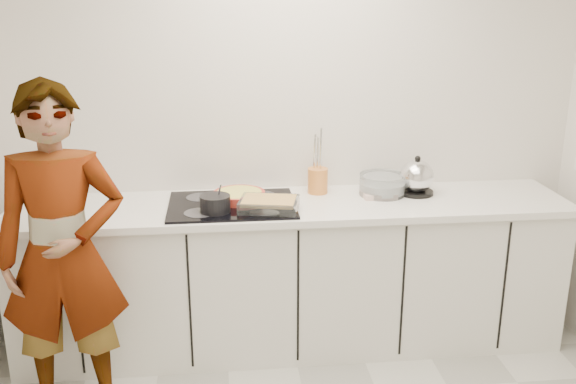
{
  "coord_description": "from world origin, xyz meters",
  "views": [
    {
      "loc": [
        -0.4,
        -2.22,
        2.09
      ],
      "look_at": [
        -0.05,
        1.05,
        1.05
      ],
      "focal_mm": 40.0,
      "sensor_mm": 36.0,
      "label": 1
    }
  ],
  "objects": [
    {
      "name": "wall_back",
      "position": [
        0.0,
        1.6,
        1.3
      ],
      "size": [
        3.6,
        0.0,
        2.6
      ],
      "primitive_type": "cube",
      "color": "silver",
      "rests_on": "ground"
    },
    {
      "name": "base_cabinets",
      "position": [
        0.0,
        1.28,
        0.43
      ],
      "size": [
        3.2,
        0.58,
        0.87
      ],
      "primitive_type": "cube",
      "color": "silver",
      "rests_on": "floor"
    },
    {
      "name": "countertop",
      "position": [
        0.0,
        1.28,
        0.89
      ],
      "size": [
        3.24,
        0.64,
        0.04
      ],
      "primitive_type": "cube",
      "color": "white",
      "rests_on": "base_cabinets"
    },
    {
      "name": "hob",
      "position": [
        -0.35,
        1.26,
        0.92
      ],
      "size": [
        0.72,
        0.54,
        0.01
      ],
      "primitive_type": "cube",
      "color": "black",
      "rests_on": "countertop"
    },
    {
      "name": "tart_dish",
      "position": [
        -0.31,
        1.33,
        0.95
      ],
      "size": [
        0.37,
        0.37,
        0.05
      ],
      "color": "#B63327",
      "rests_on": "hob"
    },
    {
      "name": "saucepan",
      "position": [
        -0.44,
        1.13,
        0.97
      ],
      "size": [
        0.21,
        0.21,
        0.16
      ],
      "color": "black",
      "rests_on": "hob"
    },
    {
      "name": "baking_dish",
      "position": [
        -0.15,
        1.14,
        0.96
      ],
      "size": [
        0.36,
        0.3,
        0.06
      ],
      "color": "silver",
      "rests_on": "hob"
    },
    {
      "name": "mixing_bowl",
      "position": [
        0.55,
        1.38,
        0.97
      ],
      "size": [
        0.35,
        0.35,
        0.13
      ],
      "color": "silver",
      "rests_on": "countertop"
    },
    {
      "name": "tea_towel",
      "position": [
        0.52,
        1.34,
        0.93
      ],
      "size": [
        0.2,
        0.15,
        0.03
      ],
      "primitive_type": "cube",
      "rotation": [
        0.0,
        0.0,
        0.04
      ],
      "color": "white",
      "rests_on": "countertop"
    },
    {
      "name": "kettle",
      "position": [
        0.76,
        1.37,
        1.01
      ],
      "size": [
        0.27,
        0.27,
        0.24
      ],
      "color": "black",
      "rests_on": "countertop"
    },
    {
      "name": "utensil_crock",
      "position": [
        0.18,
        1.46,
        0.99
      ],
      "size": [
        0.15,
        0.15,
        0.15
      ],
      "primitive_type": "cylinder",
      "rotation": [
        0.0,
        0.0,
        -0.25
      ],
      "color": "orange",
      "rests_on": "countertop"
    },
    {
      "name": "cook",
      "position": [
        -1.19,
        0.77,
        0.85
      ],
      "size": [
        0.65,
        0.46,
        1.71
      ],
      "primitive_type": "imported",
      "rotation": [
        0.0,
        0.0,
        0.08
      ],
      "color": "silver",
      "rests_on": "floor"
    }
  ]
}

